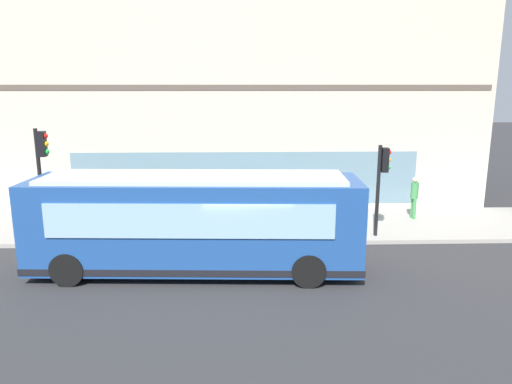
# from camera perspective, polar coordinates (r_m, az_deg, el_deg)

# --- Properties ---
(ground) EXTENTS (120.00, 120.00, 0.00)m
(ground) POSITION_cam_1_polar(r_m,az_deg,el_deg) (15.09, -0.98, -9.66)
(ground) COLOR #2D2D30
(sidewalk_curb) EXTENTS (4.64, 40.00, 0.15)m
(sidewalk_curb) POSITION_cam_1_polar(r_m,az_deg,el_deg) (19.70, -1.19, -4.02)
(sidewalk_curb) COLOR #9E9991
(sidewalk_curb) RESTS_ON ground
(building_corner) EXTENTS (9.38, 22.19, 10.22)m
(building_corner) POSITION_cam_1_polar(r_m,az_deg,el_deg) (25.86, -1.41, 11.27)
(building_corner) COLOR beige
(building_corner) RESTS_ON ground
(city_bus_nearside) EXTENTS (2.99, 10.14, 3.07)m
(city_bus_nearside) POSITION_cam_1_polar(r_m,az_deg,el_deg) (14.86, -7.29, -3.77)
(city_bus_nearside) COLOR #1E478C
(city_bus_nearside) RESTS_ON ground
(traffic_light_near_corner) EXTENTS (0.32, 0.49, 3.44)m
(traffic_light_near_corner) POSITION_cam_1_polar(r_m,az_deg,el_deg) (18.23, 14.84, 2.19)
(traffic_light_near_corner) COLOR black
(traffic_light_near_corner) RESTS_ON sidewalk_curb
(traffic_light_down_block) EXTENTS (0.32, 0.49, 4.09)m
(traffic_light_down_block) POSITION_cam_1_polar(r_m,az_deg,el_deg) (18.65, -24.17, 3.14)
(traffic_light_down_block) COLOR black
(traffic_light_down_block) RESTS_ON sidewalk_curb
(fire_hydrant) EXTENTS (0.35, 0.35, 0.74)m
(fire_hydrant) POSITION_cam_1_polar(r_m,az_deg,el_deg) (19.38, -0.85, -2.95)
(fire_hydrant) COLOR yellow
(fire_hydrant) RESTS_ON sidewalk_curb
(pedestrian_walking_along_curb) EXTENTS (0.32, 0.32, 1.61)m
(pedestrian_walking_along_curb) POSITION_cam_1_polar(r_m,az_deg,el_deg) (21.66, -22.45, -0.73)
(pedestrian_walking_along_curb) COLOR #8C3F8C
(pedestrian_walking_along_curb) RESTS_ON sidewalk_curb
(pedestrian_near_building_entrance) EXTENTS (0.32, 0.32, 1.80)m
(pedestrian_near_building_entrance) POSITION_cam_1_polar(r_m,az_deg,el_deg) (21.31, 18.36, -0.28)
(pedestrian_near_building_entrance) COLOR #3F8C4C
(pedestrian_near_building_entrance) RESTS_ON sidewalk_curb
(pedestrian_by_light_pole) EXTENTS (0.32, 0.32, 1.57)m
(pedestrian_by_light_pole) POSITION_cam_1_polar(r_m,az_deg,el_deg) (19.94, -12.43, -1.23)
(pedestrian_by_light_pole) COLOR #B23338
(pedestrian_by_light_pole) RESTS_ON sidewalk_curb
(pedestrian_near_hydrant) EXTENTS (0.32, 0.32, 1.78)m
(pedestrian_near_hydrant) POSITION_cam_1_polar(r_m,az_deg,el_deg) (21.00, -11.77, -0.12)
(pedestrian_near_hydrant) COLOR silver
(pedestrian_near_hydrant) RESTS_ON sidewalk_curb
(newspaper_vending_box) EXTENTS (0.44, 0.42, 0.90)m
(newspaper_vending_box) POSITION_cam_1_polar(r_m,az_deg,el_deg) (20.78, -16.92, -2.18)
(newspaper_vending_box) COLOR #197233
(newspaper_vending_box) RESTS_ON sidewalk_curb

